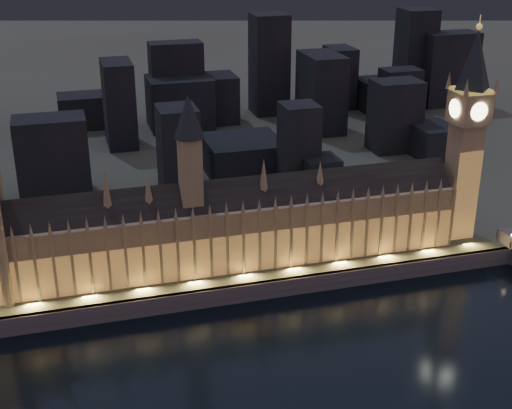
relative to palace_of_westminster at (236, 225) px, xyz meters
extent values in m
plane|color=black|center=(2.44, -61.74, -26.37)|extent=(2000.00, 2000.00, 0.00)
cube|color=#434A38|center=(2.44, 458.26, -22.37)|extent=(2000.00, 960.00, 8.00)
cube|color=#474545|center=(2.44, -20.74, -22.37)|extent=(2000.00, 2.50, 8.00)
cube|color=#8D7759|center=(0.91, 0.26, -4.37)|extent=(200.01, 20.12, 28.00)
cube|color=#C28743|center=(0.91, -9.99, -9.37)|extent=(200.00, 0.50, 18.00)
cube|color=black|center=(0.91, 0.26, 12.63)|extent=(200.01, 16.38, 16.26)
cube|color=#8D7759|center=(-19.09, 0.26, 25.63)|extent=(9.00, 9.00, 32.00)
cone|color=black|center=(-19.09, 0.26, 50.63)|extent=(13.00, 13.00, 18.00)
cube|color=#8D7759|center=(-91.95, -10.34, -4.37)|extent=(1.20, 1.20, 28.00)
cone|color=#8D7759|center=(-91.95, -9.74, 12.63)|extent=(2.00, 2.00, 6.00)
cube|color=#8D7759|center=(-84.81, -10.34, -4.37)|extent=(1.20, 1.20, 28.00)
cone|color=#8D7759|center=(-84.81, -9.74, 12.63)|extent=(2.00, 2.00, 6.00)
cube|color=#8D7759|center=(-77.66, -10.34, -4.37)|extent=(1.20, 1.20, 28.00)
cone|color=#8D7759|center=(-77.66, -9.74, 12.63)|extent=(2.00, 2.00, 6.00)
cube|color=#8D7759|center=(-70.52, -10.34, -4.37)|extent=(1.20, 1.20, 28.00)
cone|color=#8D7759|center=(-70.52, -9.74, 12.63)|extent=(2.00, 2.00, 6.00)
cube|color=#8D7759|center=(-63.38, -10.34, -4.37)|extent=(1.20, 1.20, 28.00)
cone|color=#8D7759|center=(-63.38, -9.74, 12.63)|extent=(2.00, 2.00, 6.00)
cube|color=#8D7759|center=(-56.24, -10.34, -4.37)|extent=(1.20, 1.20, 28.00)
cone|color=#8D7759|center=(-56.24, -9.74, 12.63)|extent=(2.00, 2.00, 6.00)
cube|color=#8D7759|center=(-49.09, -10.34, -4.37)|extent=(1.20, 1.20, 28.00)
cone|color=#8D7759|center=(-49.09, -9.74, 12.63)|extent=(2.00, 2.00, 6.00)
cube|color=#8D7759|center=(-41.95, -10.34, -4.37)|extent=(1.20, 1.20, 28.00)
cone|color=#8D7759|center=(-41.95, -9.74, 12.63)|extent=(2.00, 2.00, 6.00)
cube|color=#8D7759|center=(-34.81, -10.34, -4.37)|extent=(1.20, 1.20, 28.00)
cone|color=#8D7759|center=(-34.81, -9.74, 12.63)|extent=(2.00, 2.00, 6.00)
cube|color=#8D7759|center=(-27.66, -10.34, -4.37)|extent=(1.20, 1.20, 28.00)
cone|color=#8D7759|center=(-27.66, -9.74, 12.63)|extent=(2.00, 2.00, 6.00)
cube|color=#8D7759|center=(-20.52, -10.34, -4.37)|extent=(1.20, 1.20, 28.00)
cone|color=#8D7759|center=(-20.52, -9.74, 12.63)|extent=(2.00, 2.00, 6.00)
cube|color=#8D7759|center=(-13.38, -10.34, -4.37)|extent=(1.20, 1.20, 28.00)
cone|color=#8D7759|center=(-13.38, -9.74, 12.63)|extent=(2.00, 2.00, 6.00)
cube|color=#8D7759|center=(-6.24, -10.34, -4.37)|extent=(1.20, 1.20, 28.00)
cone|color=#8D7759|center=(-6.24, -9.74, 12.63)|extent=(2.00, 2.00, 6.00)
cube|color=#8D7759|center=(0.91, -10.34, -4.37)|extent=(1.20, 1.20, 28.00)
cone|color=#8D7759|center=(0.91, -9.74, 12.63)|extent=(2.00, 2.00, 6.00)
cube|color=#8D7759|center=(8.05, -10.34, -4.37)|extent=(1.20, 1.20, 28.00)
cone|color=#8D7759|center=(8.05, -9.74, 12.63)|extent=(2.00, 2.00, 6.00)
cube|color=#8D7759|center=(15.19, -10.34, -4.37)|extent=(1.20, 1.20, 28.00)
cone|color=#8D7759|center=(15.19, -9.74, 12.63)|extent=(2.00, 2.00, 6.00)
cube|color=#8D7759|center=(22.34, -10.34, -4.37)|extent=(1.20, 1.20, 28.00)
cone|color=#8D7759|center=(22.34, -9.74, 12.63)|extent=(2.00, 2.00, 6.00)
cube|color=#8D7759|center=(29.48, -10.34, -4.37)|extent=(1.20, 1.20, 28.00)
cone|color=#8D7759|center=(29.48, -9.74, 12.63)|extent=(2.00, 2.00, 6.00)
cube|color=#8D7759|center=(36.62, -10.34, -4.37)|extent=(1.20, 1.20, 28.00)
cone|color=#8D7759|center=(36.62, -9.74, 12.63)|extent=(2.00, 2.00, 6.00)
cube|color=#8D7759|center=(43.76, -10.34, -4.37)|extent=(1.20, 1.20, 28.00)
cone|color=#8D7759|center=(43.76, -9.74, 12.63)|extent=(2.00, 2.00, 6.00)
cube|color=#8D7759|center=(50.91, -10.34, -4.37)|extent=(1.20, 1.20, 28.00)
cone|color=#8D7759|center=(50.91, -9.74, 12.63)|extent=(2.00, 2.00, 6.00)
cube|color=#8D7759|center=(58.05, -10.34, -4.37)|extent=(1.20, 1.20, 28.00)
cone|color=#8D7759|center=(58.05, -9.74, 12.63)|extent=(2.00, 2.00, 6.00)
cube|color=#8D7759|center=(65.19, -10.34, -4.37)|extent=(1.20, 1.20, 28.00)
cone|color=#8D7759|center=(65.19, -9.74, 12.63)|extent=(2.00, 2.00, 6.00)
cube|color=#8D7759|center=(72.34, -10.34, -4.37)|extent=(1.20, 1.20, 28.00)
cone|color=#8D7759|center=(72.34, -9.74, 12.63)|extent=(2.00, 2.00, 6.00)
cube|color=#8D7759|center=(79.48, -10.34, -4.37)|extent=(1.20, 1.20, 28.00)
cone|color=#8D7759|center=(79.48, -9.74, 12.63)|extent=(2.00, 2.00, 6.00)
cube|color=#8D7759|center=(86.62, -10.34, -4.37)|extent=(1.20, 1.20, 28.00)
cone|color=#8D7759|center=(86.62, -9.74, 12.63)|extent=(2.00, 2.00, 6.00)
cube|color=#8D7759|center=(93.76, -10.34, -4.37)|extent=(1.20, 1.20, 28.00)
cone|color=#8D7759|center=(93.76, -9.74, 12.63)|extent=(2.00, 2.00, 6.00)
cube|color=#8D7759|center=(100.91, -10.34, -4.37)|extent=(1.20, 1.20, 28.00)
cone|color=#8D7759|center=(100.91, -9.74, 12.63)|extent=(2.00, 2.00, 6.00)
cone|color=#8D7759|center=(-54.09, 0.26, 22.63)|extent=(4.40, 4.40, 18.00)
cone|color=#8D7759|center=(-37.09, 0.26, 20.63)|extent=(4.40, 4.40, 14.00)
cone|color=#8D7759|center=(12.91, 0.26, 21.63)|extent=(4.40, 4.40, 16.00)
cone|color=#8D7759|center=(38.91, 0.26, 19.63)|extent=(4.40, 4.40, 12.00)
cube|color=#8D7759|center=(110.44, 0.26, 9.55)|extent=(12.90, 12.90, 55.85)
cube|color=#C28743|center=(110.44, -5.94, 3.63)|extent=(12.00, 0.50, 44.00)
cube|color=#8D7759|center=(110.44, 0.26, 44.84)|extent=(15.00, 15.00, 14.74)
cube|color=#F2C64C|center=(110.44, 0.26, 52.81)|extent=(15.75, 15.75, 1.20)
cone|color=black|center=(110.44, 0.26, 66.41)|extent=(18.00, 18.00, 26.00)
sphere|color=#F2C64C|center=(110.44, 0.26, 80.91)|extent=(2.80, 2.80, 2.80)
cylinder|color=#F2C64C|center=(110.44, 0.26, 83.41)|extent=(0.40, 0.40, 5.00)
cylinder|color=#FFF2BF|center=(110.44, -7.49, 44.84)|extent=(8.40, 0.50, 8.40)
cylinder|color=#FFF2BF|center=(110.44, 8.01, 44.84)|extent=(8.40, 0.50, 8.40)
cylinder|color=#FFF2BF|center=(102.69, 0.26, 44.84)|extent=(0.50, 8.40, 8.40)
cylinder|color=#FFF2BF|center=(118.19, 0.26, 44.84)|extent=(0.50, 8.40, 8.40)
cone|color=#8D7759|center=(102.94, -7.24, 56.21)|extent=(2.60, 2.60, 8.00)
cone|color=#8D7759|center=(102.94, 7.76, 56.21)|extent=(2.60, 2.60, 8.00)
cone|color=#8D7759|center=(117.94, -7.24, 56.21)|extent=(2.60, 2.60, 8.00)
cone|color=#8D7759|center=(117.94, 7.76, 56.21)|extent=(2.60, 2.60, 8.00)
cylinder|color=black|center=(126.52, -21.74, -13.67)|extent=(0.30, 0.30, 4.40)
sphere|color=#FFD88C|center=(126.52, -21.74, -11.37)|extent=(1.00, 1.00, 1.00)
cube|color=black|center=(65.82, 68.85, -7.94)|extent=(19.03, 19.80, 20.87)
cube|color=black|center=(231.33, 222.39, 10.38)|extent=(42.59, 22.95, 57.51)
cube|color=black|center=(57.00, 80.27, 5.85)|extent=(19.65, 20.18, 48.45)
cube|color=black|center=(47.76, 225.56, -1.09)|extent=(19.44, 30.73, 34.57)
cube|color=black|center=(15.57, 231.86, 10.92)|extent=(37.76, 19.44, 58.58)
cube|color=black|center=(-30.61, 187.81, 9.57)|extent=(18.99, 34.57, 55.88)
cube|color=black|center=(-7.99, 95.26, 5.48)|extent=(21.11, 25.14, 47.71)
cube|color=black|center=(-75.14, 106.93, 3.62)|extent=(38.19, 23.57, 43.99)
cube|color=black|center=(179.12, 221.24, -6.58)|extent=(43.78, 39.06, 23.58)
cube|color=black|center=(14.83, 218.04, -0.21)|extent=(44.53, 36.65, 36.32)
cube|color=black|center=(-49.40, 238.11, -6.62)|extent=(40.45, 27.15, 23.50)
cube|color=black|center=(109.55, 183.82, 8.66)|extent=(24.63, 41.01, 54.06)
cube|color=black|center=(33.50, 112.84, -8.01)|extent=(44.15, 42.43, 20.73)
cube|color=black|center=(139.03, 127.58, 4.60)|extent=(30.39, 22.61, 45.94)
cube|color=black|center=(177.55, 197.75, 0.09)|extent=(28.33, 19.81, 36.92)
cube|color=black|center=(157.02, 108.75, -8.15)|extent=(24.83, 31.49, 20.45)
cube|color=black|center=(146.23, 239.85, 5.14)|extent=(19.19, 29.53, 47.03)
cube|color=black|center=(87.75, 238.26, 19.02)|extent=(26.00, 26.00, 74.79)
cube|color=black|center=(209.73, 238.26, 18.66)|extent=(26.00, 26.00, 74.06)
camera|label=1|loc=(-69.49, -276.14, 128.75)|focal=50.00mm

